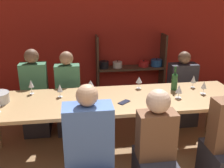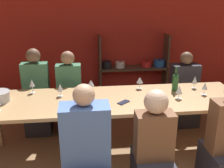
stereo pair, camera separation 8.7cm
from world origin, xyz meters
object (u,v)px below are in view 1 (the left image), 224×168
person_near_b (89,166)px  person_far_b (69,102)px  wine_glass_empty_a (179,89)px  wine_glass_red_b (194,79)px  wine_glass_white_a (204,85)px  wine_glass_red_a (31,84)px  wine_glass_empty_d (60,88)px  wine_bottle_green (175,81)px  cell_phone (124,102)px  shelf_unit (131,79)px  wine_glass_empty_c (139,80)px  person_far_a (36,102)px  person_near_c (155,155)px  wine_glass_empty_b (91,83)px  dining_table (113,104)px  person_far_c (181,97)px

person_near_b → person_far_b: 1.53m
wine_glass_empty_a → wine_glass_red_b: wine_glass_red_b is taller
wine_glass_white_a → person_far_b: bearing=157.7°
wine_glass_red_a → wine_glass_red_b: bearing=-1.8°
wine_glass_empty_a → wine_glass_empty_d: 1.43m
wine_bottle_green → wine_glass_red_a: 1.82m
wine_glass_red_b → cell_phone: bearing=-159.6°
shelf_unit → person_near_b: bearing=-110.2°
wine_glass_empty_a → wine_glass_white_a: size_ratio=1.00×
person_near_b → wine_bottle_green: bearing=40.8°
person_near_b → person_far_b: (-0.21, 1.52, -0.00)m
wine_glass_empty_c → person_far_a: person_far_a is taller
person_far_b → wine_glass_red_a: bearing=41.7°
wine_glass_white_a → wine_glass_empty_d: size_ratio=1.00×
person_far_b → person_near_c: size_ratio=1.06×
shelf_unit → person_near_b: (-0.93, -2.53, 0.04)m
person_far_a → person_far_b: 0.47m
wine_glass_empty_a → wine_glass_empty_c: wine_glass_empty_a is taller
wine_glass_empty_b → person_near_c: bearing=-59.9°
dining_table → cell_phone: (0.11, -0.14, 0.08)m
shelf_unit → person_far_a: (-1.61, -0.98, 0.05)m
wine_glass_empty_d → person_near_b: (0.29, -0.97, -0.42)m
wine_glass_empty_c → wine_glass_empty_a: bearing=-44.9°
person_far_a → person_near_c: size_ratio=1.10×
shelf_unit → wine_glass_empty_b: 1.74m
wine_glass_empty_a → person_near_b: (-1.12, -0.74, -0.42)m
wine_bottle_green → wine_glass_white_a: (0.31, -0.19, -0.01)m
wine_glass_empty_c → person_far_c: 1.03m
wine_glass_empty_a → person_far_a: person_far_a is taller
cell_phone → person_near_b: size_ratio=0.13×
wine_glass_red_b → person_far_c: 0.70m
dining_table → wine_glass_empty_b: size_ratio=20.05×
cell_phone → person_far_c: bearing=39.7°
shelf_unit → person_near_c: (-0.27, -2.43, 0.01)m
dining_table → wine_glass_red_b: 1.15m
wine_glass_white_a → person_near_b: 1.75m
wine_glass_empty_d → wine_glass_empty_a: bearing=-9.5°
wine_glass_empty_c → person_near_b: size_ratio=0.13×
shelf_unit → person_near_b: size_ratio=1.01×
person_far_a → person_far_c: 2.20m
person_far_a → wine_glass_red_a: bearing=94.1°
wine_glass_empty_d → person_near_b: size_ratio=0.13×
shelf_unit → wine_glass_empty_d: size_ratio=7.81×
wine_glass_red_b → person_far_a: (-2.13, 0.49, -0.41)m
person_far_b → dining_table: bearing=128.5°
wine_bottle_green → wine_glass_empty_a: 0.28m
wine_glass_empty_a → person_far_b: bearing=149.7°
shelf_unit → person_far_a: bearing=-148.7°
wine_glass_red_a → person_far_a: size_ratio=0.14×
wine_glass_empty_b → wine_glass_red_a: bearing=176.4°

